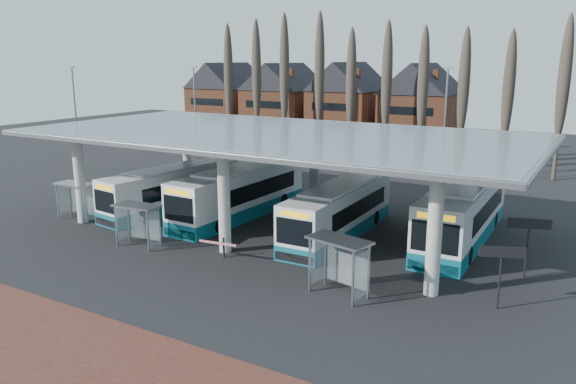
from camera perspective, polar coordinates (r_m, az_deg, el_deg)
The scene contains 17 objects.
ground at distance 30.93m, azimuth -9.14°, elevation -7.30°, with size 140.00×140.00×0.00m, color black.
station_canopy at distance 35.85m, azimuth -1.35°, elevation 5.11°, with size 32.00×16.00×6.34m.
poplar_row at distance 58.30m, azimuth 11.85°, elevation 11.08°, with size 45.10×1.10×14.50m.
townhouse_row at distance 74.75m, azimuth 2.87°, elevation 9.60°, with size 36.80×10.30×12.25m.
lamp_post_a at distance 57.66m, azimuth -9.41°, elevation 7.73°, with size 0.80×0.16×10.17m.
lamp_post_b at distance 50.14m, azimuth 15.62°, elevation 6.59°, with size 0.80×0.16×10.17m.
lamp_post_d at distance 57.71m, azimuth -20.73°, elevation 7.05°, with size 0.80×0.16×10.17m.
bus_0 at distance 41.91m, azimuth -11.58°, elevation 0.24°, with size 3.93×11.74×3.20m.
bus_1 at distance 39.55m, azimuth -4.82°, elevation -0.09°, with size 3.01×12.68×3.51m.
bus_2 at distance 35.21m, azimuth 5.24°, elevation -1.98°, with size 2.75×11.81×3.27m.
bus_3 at distance 35.73m, azimuth 17.38°, elevation -2.03°, with size 3.03×13.14×3.64m.
shelter_0 at distance 41.22m, azimuth -20.68°, elevation -0.08°, with size 2.79×1.47×2.55m.
shelter_1 at distance 34.17m, azimuth -14.92°, elevation -2.33°, with size 2.85×1.60×2.54m.
shelter_2 at distance 26.34m, azimuth 5.40°, elevation -6.26°, with size 3.23×2.11×2.76m.
info_sign_0 at distance 26.27m, azimuth 20.88°, elevation -6.16°, with size 1.85×0.84×2.91m.
info_sign_1 at distance 30.51m, azimuth 23.28°, elevation -3.39°, with size 2.00×0.82×3.11m.
barrier at distance 31.26m, azimuth -7.01°, elevation -5.28°, with size 2.28×0.76×1.14m.
Camera 1 is at (18.60, -22.22, 10.83)m, focal length 35.00 mm.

